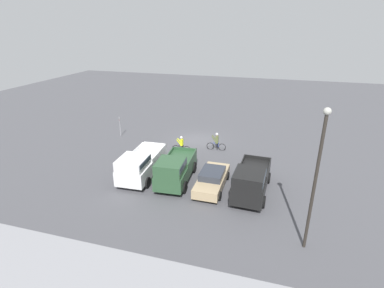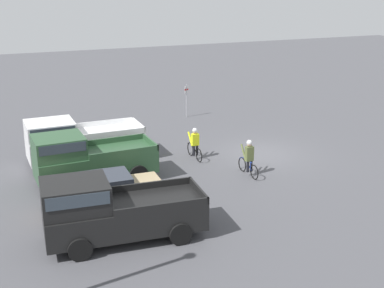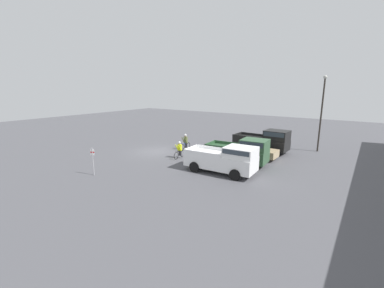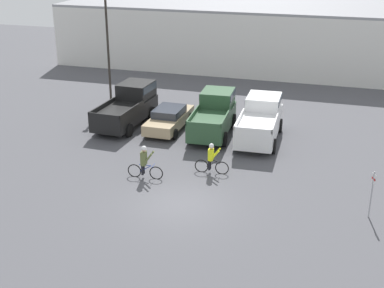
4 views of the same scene
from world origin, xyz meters
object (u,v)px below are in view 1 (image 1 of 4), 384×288
(pickup_truck_1, at_px, (175,169))
(cyclist_0, at_px, (181,144))
(lamppost, at_px, (317,173))
(pickup_truck_2, at_px, (140,164))
(fire_lane_sign, at_px, (120,124))
(cyclist_1, at_px, (217,141))
(pickup_truck_0, at_px, (251,180))
(sedan_0, at_px, (212,179))

(pickup_truck_1, xyz_separation_m, cyclist_0, (1.36, -5.65, -0.39))
(lamppost, bearing_deg, cyclist_0, -44.81)
(pickup_truck_2, height_order, fire_lane_sign, pickup_truck_2)
(cyclist_1, distance_m, fire_lane_sign, 10.58)
(pickup_truck_1, bearing_deg, fire_lane_sign, -41.86)
(cyclist_0, bearing_deg, pickup_truck_2, 75.34)
(pickup_truck_0, distance_m, pickup_truck_2, 8.36)
(pickup_truck_1, distance_m, cyclist_0, 5.83)
(fire_lane_sign, height_order, lamppost, lamppost)
(sedan_0, relative_size, pickup_truck_2, 0.84)
(cyclist_0, bearing_deg, pickup_truck_1, 103.53)
(sedan_0, height_order, fire_lane_sign, fire_lane_sign)
(cyclist_1, xyz_separation_m, fire_lane_sign, (10.54, -0.84, 0.41))
(cyclist_1, bearing_deg, pickup_truck_0, 118.30)
(pickup_truck_2, relative_size, lamppost, 0.73)
(pickup_truck_2, bearing_deg, cyclist_0, -104.66)
(pickup_truck_2, bearing_deg, pickup_truck_0, 178.36)
(pickup_truck_0, xyz_separation_m, fire_lane_sign, (14.47, -8.13, 0.09))
(cyclist_0, bearing_deg, fire_lane_sign, -17.20)
(pickup_truck_0, height_order, sedan_0, pickup_truck_0)
(pickup_truck_1, xyz_separation_m, lamppost, (-8.89, 4.53, 3.24))
(pickup_truck_0, distance_m, cyclist_0, 9.02)
(pickup_truck_0, relative_size, lamppost, 0.73)
(pickup_truck_2, xyz_separation_m, cyclist_0, (-1.45, -5.55, -0.35))
(pickup_truck_1, xyz_separation_m, fire_lane_sign, (8.92, -7.99, 0.09))
(fire_lane_sign, xyz_separation_m, lamppost, (-17.81, 12.52, 3.15))
(cyclist_0, distance_m, lamppost, 14.90)
(lamppost, bearing_deg, pickup_truck_1, -26.99)
(sedan_0, bearing_deg, pickup_truck_2, 1.02)
(pickup_truck_1, distance_m, lamppost, 10.49)
(pickup_truck_0, distance_m, cyclist_1, 8.30)
(sedan_0, bearing_deg, pickup_truck_1, 4.09)
(sedan_0, bearing_deg, cyclist_1, -80.59)
(cyclist_0, xyz_separation_m, lamppost, (-10.25, 10.18, 3.63))
(pickup_truck_2, bearing_deg, cyclist_1, -122.10)
(pickup_truck_1, xyz_separation_m, pickup_truck_2, (2.81, -0.10, -0.04))
(pickup_truck_1, height_order, cyclist_0, pickup_truck_1)
(cyclist_0, height_order, fire_lane_sign, fire_lane_sign)
(cyclist_1, bearing_deg, lamppost, 121.90)
(pickup_truck_1, distance_m, pickup_truck_2, 2.81)
(lamppost, bearing_deg, fire_lane_sign, -35.11)
(fire_lane_sign, bearing_deg, pickup_truck_0, 150.65)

